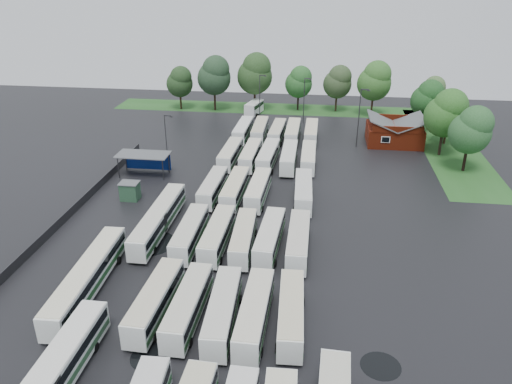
# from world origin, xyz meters

# --- Properties ---
(ground) EXTENTS (160.00, 160.00, 0.00)m
(ground) POSITION_xyz_m (0.00, 0.00, 0.00)
(ground) COLOR black
(ground) RESTS_ON ground
(brick_building) EXTENTS (10.07, 8.60, 5.39)m
(brick_building) POSITION_xyz_m (24.00, 42.77, 1.87)
(brick_building) COLOR maroon
(brick_building) RESTS_ON ground
(wash_shed) EXTENTS (8.20, 4.20, 3.58)m
(wash_shed) POSITION_xyz_m (-17.20, 22.02, 2.99)
(wash_shed) COLOR #2D2D30
(wash_shed) RESTS_ON ground
(utility_hut) EXTENTS (2.70, 2.20, 2.62)m
(utility_hut) POSITION_xyz_m (-16.20, 12.60, 1.32)
(utility_hut) COLOR #22452D
(utility_hut) RESTS_ON ground
(grass_strip_north) EXTENTS (80.00, 10.00, 0.01)m
(grass_strip_north) POSITION_xyz_m (2.00, 64.80, 0.01)
(grass_strip_north) COLOR #21531D
(grass_strip_north) RESTS_ON ground
(grass_strip_east) EXTENTS (10.00, 50.00, 0.01)m
(grass_strip_east) POSITION_xyz_m (34.00, 42.80, 0.01)
(grass_strip_east) COLOR #21531D
(grass_strip_east) RESTS_ON ground
(west_fence) EXTENTS (0.10, 50.00, 1.20)m
(west_fence) POSITION_xyz_m (-22.20, 8.00, 0.60)
(west_fence) COLOR #2D2D30
(west_fence) RESTS_ON ground
(bus_r1c0) EXTENTS (2.74, 11.12, 3.07)m
(bus_r1c0) POSITION_xyz_m (-4.42, -12.06, 1.69)
(bus_r1c0) COLOR white
(bus_r1c0) RESTS_ON ground
(bus_r1c1) EXTENTS (2.49, 10.89, 3.02)m
(bus_r1c1) POSITION_xyz_m (-1.17, -12.37, 1.66)
(bus_r1c1) COLOR white
(bus_r1c1) RESTS_ON ground
(bus_r1c2) EXTENTS (2.79, 11.06, 3.05)m
(bus_r1c2) POSITION_xyz_m (2.18, -12.70, 1.68)
(bus_r1c2) COLOR white
(bus_r1c2) RESTS_ON ground
(bus_r1c3) EXTENTS (2.53, 11.07, 3.07)m
(bus_r1c3) POSITION_xyz_m (5.14, -12.69, 1.69)
(bus_r1c3) COLOR white
(bus_r1c3) RESTS_ON ground
(bus_r1c4) EXTENTS (2.72, 10.68, 2.95)m
(bus_r1c4) POSITION_xyz_m (8.43, -12.10, 1.62)
(bus_r1c4) COLOR white
(bus_r1c4) RESTS_ON ground
(bus_r2c0) EXTENTS (2.40, 10.92, 3.03)m
(bus_r2c0) POSITION_xyz_m (-4.47, 1.11, 1.67)
(bus_r2c0) COLOR white
(bus_r2c0) RESTS_ON ground
(bus_r2c1) EXTENTS (2.51, 11.04, 3.06)m
(bus_r2c1) POSITION_xyz_m (-1.15, 1.14, 1.69)
(bus_r2c1) COLOR white
(bus_r2c1) RESTS_ON ground
(bus_r2c2) EXTENTS (2.66, 10.68, 2.95)m
(bus_r2c2) POSITION_xyz_m (1.97, 0.99, 1.62)
(bus_r2c2) COLOR white
(bus_r2c2) RESTS_ON ground
(bus_r2c3) EXTENTS (2.83, 10.99, 3.03)m
(bus_r2c3) POSITION_xyz_m (5.01, 1.40, 1.67)
(bus_r2c3) COLOR white
(bus_r2c3) RESTS_ON ground
(bus_r2c4) EXTENTS (2.37, 11.03, 3.07)m
(bus_r2c4) POSITION_xyz_m (8.38, 0.99, 1.69)
(bus_r2c4) COLOR white
(bus_r2c4) RESTS_ON ground
(bus_r3c0) EXTENTS (2.50, 10.67, 2.96)m
(bus_r3c0) POSITION_xyz_m (-4.58, 14.67, 1.63)
(bus_r3c0) COLOR white
(bus_r3c0) RESTS_ON ground
(bus_r3c1) EXTENTS (2.59, 11.09, 3.07)m
(bus_r3c1) POSITION_xyz_m (-1.33, 14.46, 1.69)
(bus_r3c1) COLOR white
(bus_r3c1) RESTS_ON ground
(bus_r3c2) EXTENTS (2.64, 10.91, 3.02)m
(bus_r3c2) POSITION_xyz_m (1.96, 14.64, 1.66)
(bus_r3c2) COLOR white
(bus_r3c2) RESTS_ON ground
(bus_r3c4) EXTENTS (2.77, 11.15, 3.08)m
(bus_r3c4) POSITION_xyz_m (8.33, 14.78, 1.69)
(bus_r3c4) COLOR white
(bus_r3c4) RESTS_ON ground
(bus_r4c0) EXTENTS (2.65, 11.04, 3.06)m
(bus_r4c0) POSITION_xyz_m (-4.52, 28.41, 1.68)
(bus_r4c0) COLOR white
(bus_r4c0) RESTS_ON ground
(bus_r4c1) EXTENTS (2.56, 10.88, 3.01)m
(bus_r4c1) POSITION_xyz_m (-1.10, 28.47, 1.66)
(bus_r4c1) COLOR white
(bus_r4c1) RESTS_ON ground
(bus_r4c2) EXTENTS (2.92, 11.32, 3.12)m
(bus_r4c2) POSITION_xyz_m (1.87, 28.27, 1.72)
(bus_r4c2) COLOR white
(bus_r4c2) RESTS_ON ground
(bus_r4c3) EXTENTS (2.41, 11.00, 3.06)m
(bus_r4c3) POSITION_xyz_m (5.34, 28.21, 1.68)
(bus_r4c3) COLOR white
(bus_r4c3) RESTS_ON ground
(bus_r4c4) EXTENTS (2.37, 10.71, 2.98)m
(bus_r4c4) POSITION_xyz_m (8.53, 28.65, 1.64)
(bus_r4c4) COLOR white
(bus_r4c4) RESTS_ON ground
(bus_r5c0) EXTENTS (2.57, 11.14, 3.09)m
(bus_r5c0) POSITION_xyz_m (-4.44, 41.77, 1.70)
(bus_r5c0) COLOR white
(bus_r5c0) RESTS_ON ground
(bus_r5c1) EXTENTS (2.50, 11.04, 3.07)m
(bus_r5c1) POSITION_xyz_m (-1.27, 42.34, 1.69)
(bus_r5c1) COLOR white
(bus_r5c1) RESTS_ON ground
(bus_r5c2) EXTENTS (2.70, 10.78, 2.98)m
(bus_r5c2) POSITION_xyz_m (2.15, 41.70, 1.64)
(bus_r5c2) COLOR white
(bus_r5c2) RESTS_ON ground
(bus_r5c3) EXTENTS (2.44, 11.17, 3.11)m
(bus_r5c3) POSITION_xyz_m (5.12, 41.74, 1.71)
(bus_r5c3) COLOR white
(bus_r5c3) RESTS_ON ground
(bus_r5c4) EXTENTS (2.37, 10.86, 3.02)m
(bus_r5c4) POSITION_xyz_m (8.56, 42.30, 1.66)
(bus_r5c4) COLOR white
(bus_r5c4) RESTS_ON ground
(artic_bus_west_a) EXTENTS (2.44, 16.83, 3.12)m
(artic_bus_west_a) POSITION_xyz_m (-9.19, -22.93, 1.73)
(artic_bus_west_a) COLOR white
(artic_bus_west_a) RESTS_ON ground
(artic_bus_west_b) EXTENTS (2.43, 16.56, 3.07)m
(artic_bus_west_b) POSITION_xyz_m (-9.21, 4.06, 1.70)
(artic_bus_west_b) COLOR white
(artic_bus_west_b) RESTS_ON ground
(artic_bus_west_c) EXTENTS (3.01, 16.87, 3.12)m
(artic_bus_west_c) POSITION_xyz_m (-12.46, -9.31, 1.73)
(artic_bus_west_c) COLOR white
(artic_bus_west_c) RESTS_ON ground
(minibus) EXTENTS (3.69, 6.78, 2.80)m
(minibus) POSITION_xyz_m (-4.71, 59.35, 1.56)
(minibus) COLOR white
(minibus) RESTS_ON ground
(tree_north_0) EXTENTS (6.02, 6.02, 9.97)m
(tree_north_0) POSITION_xyz_m (-22.08, 61.69, 6.41)
(tree_north_0) COLOR #2F2113
(tree_north_0) RESTS_ON ground
(tree_north_1) EXTENTS (7.56, 7.56, 12.52)m
(tree_north_1) POSITION_xyz_m (-13.99, 61.82, 8.05)
(tree_north_1) COLOR black
(tree_north_1) RESTS_ON ground
(tree_north_2) EXTENTS (7.95, 7.95, 13.16)m
(tree_north_2) POSITION_xyz_m (-4.88, 62.91, 8.47)
(tree_north_2) COLOR black
(tree_north_2) RESTS_ON ground
(tree_north_3) EXTENTS (6.16, 6.16, 10.21)m
(tree_north_3) POSITION_xyz_m (4.98, 64.32, 6.57)
(tree_north_3) COLOR black
(tree_north_3) RESTS_ON ground
(tree_north_4) EXTENTS (6.38, 6.38, 10.56)m
(tree_north_4) POSITION_xyz_m (13.69, 64.45, 6.80)
(tree_north_4) COLOR #332416
(tree_north_4) RESTS_ON ground
(tree_north_5) EXTENTS (7.36, 7.36, 12.19)m
(tree_north_5) POSITION_xyz_m (21.50, 61.66, 7.85)
(tree_north_5) COLOR #341D12
(tree_north_5) RESTS_ON ground
(tree_north_6) EXTENTS (5.64, 5.64, 9.33)m
(tree_north_6) POSITION_xyz_m (33.66, 61.03, 6.01)
(tree_north_6) COLOR black
(tree_north_6) RESTS_ON ground
(tree_east_0) EXTENTS (6.61, 6.61, 10.94)m
(tree_east_0) POSITION_xyz_m (33.88, 30.11, 7.04)
(tree_east_0) COLOR black
(tree_east_0) RESTS_ON ground
(tree_east_1) EXTENTS (7.18, 7.18, 11.89)m
(tree_east_1) POSITION_xyz_m (31.53, 37.43, 7.65)
(tree_east_1) COLOR black
(tree_east_1) RESTS_ON ground
(tree_east_2) EXTENTS (5.49, 5.49, 9.09)m
(tree_east_2) POSITION_xyz_m (33.63, 43.79, 5.85)
(tree_east_2) COLOR #362416
(tree_east_2) RESTS_ON ground
(tree_east_3) EXTENTS (6.31, 6.31, 10.46)m
(tree_east_3) POSITION_xyz_m (30.99, 51.53, 6.73)
(tree_east_3) COLOR #301E11
(tree_east_3) RESTS_ON ground
(tree_east_4) EXTENTS (5.09, 5.05, 8.37)m
(tree_east_4) POSITION_xyz_m (33.48, 61.66, 5.38)
(tree_east_4) COLOR black
(tree_east_4) RESTS_ON ground
(lamp_post_ne) EXTENTS (1.66, 0.32, 10.77)m
(lamp_post_ne) POSITION_xyz_m (17.15, 39.89, 6.26)
(lamp_post_ne) COLOR #2D2D30
(lamp_post_ne) RESTS_ON ground
(lamp_post_nw) EXTENTS (1.45, 0.28, 9.39)m
(lamp_post_nw) POSITION_xyz_m (-13.85, 23.82, 5.45)
(lamp_post_nw) COLOR #2D2D30
(lamp_post_nw) RESTS_ON ground
(lamp_post_back_w) EXTENTS (1.47, 0.29, 9.55)m
(lamp_post_back_w) POSITION_xyz_m (-2.88, 55.93, 5.55)
(lamp_post_back_w) COLOR #2D2D30
(lamp_post_back_w) RESTS_ON ground
(lamp_post_back_e) EXTENTS (1.46, 0.28, 9.48)m
(lamp_post_back_e) POSITION_xyz_m (6.67, 54.28, 5.50)
(lamp_post_back_e) COLOR #2D2D30
(lamp_post_back_e) RESTS_ON ground
(puddle_0) EXTENTS (3.50, 3.50, 0.01)m
(puddle_0) POSITION_xyz_m (-3.18, -17.62, 0.00)
(puddle_0) COLOR black
(puddle_0) RESTS_ON ground
(puddle_2) EXTENTS (6.16, 6.16, 0.01)m
(puddle_2) POSITION_xyz_m (-9.43, 0.99, 0.00)
(puddle_2) COLOR black
(puddle_2) RESTS_ON ground
(puddle_3) EXTENTS (3.54, 3.54, 0.01)m
(puddle_3) POSITION_xyz_m (3.23, 0.75, 0.00)
(puddle_3) COLOR black
(puddle_3) RESTS_ON ground
(puddle_4) EXTENTS (3.43, 3.43, 0.01)m
(puddle_4) POSITION_xyz_m (16.24, -16.08, 0.00)
(puddle_4) COLOR black
(puddle_4) RESTS_ON ground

